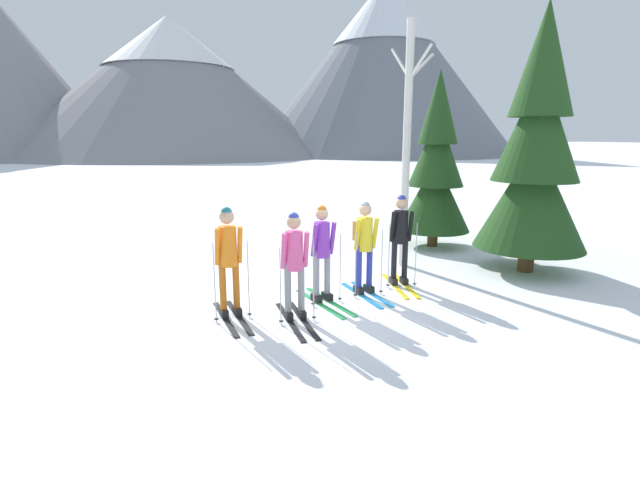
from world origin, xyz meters
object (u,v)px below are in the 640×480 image
at_px(skier_in_pink, 294,262).
at_px(pine_tree_near, 436,168).
at_px(pine_tree_mid, 536,154).
at_px(birch_tree_tall, 407,143).
at_px(skier_in_orange, 228,257).
at_px(skier_in_black, 400,236).
at_px(skier_in_purple, 322,250).
at_px(skier_in_yellow, 364,242).

height_order(skier_in_pink, pine_tree_near, pine_tree_near).
xyz_separation_m(skier_in_pink, pine_tree_mid, (5.50, 1.37, 1.58)).
height_order(pine_tree_mid, birch_tree_tall, pine_tree_mid).
xyz_separation_m(skier_in_orange, skier_in_black, (3.40, 0.82, -0.01)).
distance_m(skier_in_orange, skier_in_purple, 1.67).
bearing_deg(pine_tree_mid, skier_in_black, -177.28).
xyz_separation_m(skier_in_purple, skier_in_yellow, (0.88, 0.24, 0.03)).
bearing_deg(skier_in_purple, pine_tree_mid, 7.95).
relative_size(skier_in_purple, skier_in_black, 0.97).
height_order(skier_in_orange, skier_in_yellow, skier_in_orange).
height_order(skier_in_orange, birch_tree_tall, birch_tree_tall).
bearing_deg(skier_in_orange, pine_tree_mid, 8.48).
bearing_deg(pine_tree_mid, skier_in_orange, -171.52).
bearing_deg(skier_in_purple, pine_tree_near, 40.13).
bearing_deg(skier_in_orange, skier_in_pink, -21.86).
relative_size(skier_in_pink, pine_tree_near, 0.38).
xyz_separation_m(pine_tree_near, birch_tree_tall, (-1.62, -1.56, 0.67)).
xyz_separation_m(skier_in_yellow, birch_tree_tall, (1.60, 1.66, 1.77)).
distance_m(skier_in_orange, skier_in_yellow, 2.59).
distance_m(skier_in_orange, birch_tree_tall, 4.99).
bearing_deg(skier_in_black, birch_tree_tall, 61.85).
distance_m(skier_in_orange, skier_in_pink, 1.07).
relative_size(skier_in_orange, skier_in_pink, 1.04).
distance_m(skier_in_yellow, skier_in_black, 0.91).
bearing_deg(skier_in_pink, pine_tree_mid, 13.94).
xyz_separation_m(skier_in_pink, skier_in_black, (2.41, 1.22, 0.04)).
relative_size(skier_in_pink, skier_in_black, 0.97).
distance_m(skier_in_yellow, birch_tree_tall, 2.90).
bearing_deg(skier_in_purple, birch_tree_tall, 37.40).
bearing_deg(birch_tree_tall, pine_tree_near, 43.91).
relative_size(skier_in_black, pine_tree_mid, 0.32).
bearing_deg(skier_in_pink, skier_in_orange, 158.14).
relative_size(skier_in_orange, pine_tree_mid, 0.33).
bearing_deg(skier_in_purple, skier_in_black, 16.86).
distance_m(skier_in_pink, birch_tree_tall, 4.45).
height_order(skier_in_orange, skier_in_black, skier_in_orange).
height_order(skier_in_purple, skier_in_black, skier_in_black).
bearing_deg(pine_tree_mid, skier_in_purple, -172.05).
height_order(skier_in_pink, skier_in_black, skier_in_black).
xyz_separation_m(skier_in_orange, skier_in_pink, (0.99, -0.40, -0.05)).
relative_size(skier_in_pink, pine_tree_mid, 0.31).
height_order(skier_in_purple, pine_tree_near, pine_tree_near).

